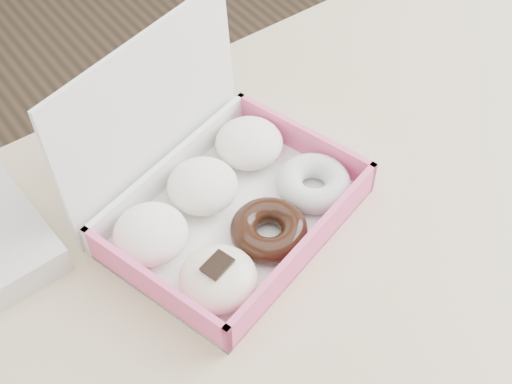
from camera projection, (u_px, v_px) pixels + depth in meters
table at (369, 279)px, 0.88m from camera, size 1.20×0.80×0.75m
donut_box at (222, 198)px, 0.82m from camera, size 0.34×0.30×0.21m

